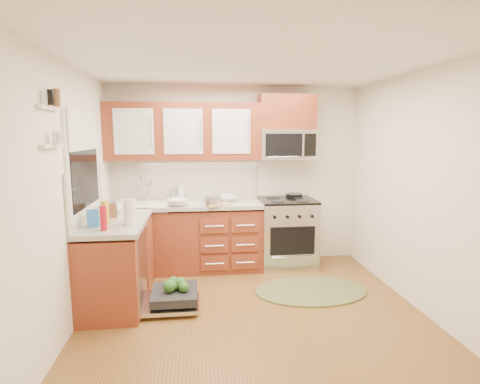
{
  "coord_description": "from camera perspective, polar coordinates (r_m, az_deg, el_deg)",
  "views": [
    {
      "loc": [
        -0.57,
        -3.55,
        1.85
      ],
      "look_at": [
        -0.05,
        0.85,
        1.16
      ],
      "focal_mm": 28.0,
      "sensor_mm": 36.0,
      "label": 1
    }
  ],
  "objects": [
    {
      "name": "countertop_back",
      "position": [
        5.08,
        -8.37,
        -1.97
      ],
      "size": [
        2.07,
        0.64,
        0.05
      ],
      "primitive_type": "cube",
      "color": "#AAA79C",
      "rests_on": "base_cabinet_back"
    },
    {
      "name": "dishwasher",
      "position": [
        4.24,
        -10.45,
        -15.62
      ],
      "size": [
        0.7,
        0.6,
        0.2
      ],
      "primitive_type": null,
      "color": "silver",
      "rests_on": "ground"
    },
    {
      "name": "cutting_board",
      "position": [
        4.87,
        -3.37,
        -1.94
      ],
      "size": [
        0.37,
        0.3,
        0.02
      ],
      "primitive_type": "cube",
      "rotation": [
        0.0,
        0.0,
        0.37
      ],
      "color": "tan",
      "rests_on": "countertop_back"
    },
    {
      "name": "skillet",
      "position": [
        5.43,
        8.25,
        -0.5
      ],
      "size": [
        0.3,
        0.3,
        0.04
      ],
      "primitive_type": "cylinder",
      "rotation": [
        0.0,
        0.0,
        -0.34
      ],
      "color": "black",
      "rests_on": "range"
    },
    {
      "name": "backsplash_back",
      "position": [
        5.33,
        -8.36,
        1.9
      ],
      "size": [
        2.05,
        0.02,
        0.57
      ],
      "primitive_type": "cube",
      "color": "#B6B1A3",
      "rests_on": "ground"
    },
    {
      "name": "red_bottle",
      "position": [
        3.83,
        -20.09,
        -3.77
      ],
      "size": [
        0.07,
        0.07,
        0.24
      ],
      "primitive_type": "cylinder",
      "rotation": [
        0.0,
        0.0,
        0.16
      ],
      "color": "#A70D21",
      "rests_on": "countertop_left"
    },
    {
      "name": "blue_carton",
      "position": [
        4.01,
        -21.52,
        -3.75
      ],
      "size": [
        0.13,
        0.1,
        0.18
      ],
      "primitive_type": "cube",
      "rotation": [
        0.0,
        0.0,
        0.33
      ],
      "color": "blue",
      "rests_on": "countertop_left"
    },
    {
      "name": "base_cabinet_left",
      "position": [
        4.41,
        -18.19,
        -10.42
      ],
      "size": [
        0.6,
        1.25,
        0.85
      ],
      "primitive_type": "cube",
      "color": "maroon",
      "rests_on": "ground"
    },
    {
      "name": "rug",
      "position": [
        4.66,
        10.8,
        -14.53
      ],
      "size": [
        1.55,
        1.29,
        0.02
      ],
      "primitive_type": null,
      "rotation": [
        0.0,
        0.0,
        -0.37
      ],
      "color": "#606439",
      "rests_on": "ground"
    },
    {
      "name": "base_cabinet_back",
      "position": [
        5.2,
        -8.25,
        -7.09
      ],
      "size": [
        2.05,
        0.6,
        0.85
      ],
      "primitive_type": "cube",
      "color": "maroon",
      "rests_on": "ground"
    },
    {
      "name": "shelf_upper",
      "position": [
        3.41,
        -27.02,
        11.35
      ],
      "size": [
        0.04,
        0.4,
        0.03
      ],
      "primitive_type": "cube",
      "color": "white",
      "rests_on": "ground"
    },
    {
      "name": "canister",
      "position": [
        5.28,
        -9.89,
        -0.37
      ],
      "size": [
        0.12,
        0.12,
        0.17
      ],
      "primitive_type": "cylinder",
      "rotation": [
        0.0,
        0.0,
        -0.09
      ],
      "color": "silver",
      "rests_on": "countertop_back"
    },
    {
      "name": "bowl_a",
      "position": [
        5.17,
        -1.97,
        -1.04
      ],
      "size": [
        0.33,
        0.33,
        0.07
      ],
      "primitive_type": "imported",
      "rotation": [
        0.0,
        0.0,
        0.29
      ],
      "color": "#999999",
      "rests_on": "countertop_back"
    },
    {
      "name": "wall_front",
      "position": [
        1.98,
        10.41,
        -8.79
      ],
      "size": [
        3.5,
        0.04,
        2.5
      ],
      "primitive_type": "cube",
      "color": "silver",
      "rests_on": "ground"
    },
    {
      "name": "window",
      "position": [
        4.23,
        -22.79,
        4.15
      ],
      "size": [
        0.03,
        1.05,
        1.05
      ],
      "primitive_type": null,
      "color": "white",
      "rests_on": "ground"
    },
    {
      "name": "wooden_box",
      "position": [
        4.41,
        -19.26,
        -2.67
      ],
      "size": [
        0.18,
        0.14,
        0.16
      ],
      "primitive_type": "cube",
      "rotation": [
        0.0,
        0.0,
        0.22
      ],
      "color": "brown",
      "rests_on": "countertop_left"
    },
    {
      "name": "soap_bottle_b",
      "position": [
        4.76,
        -17.66,
        -1.61
      ],
      "size": [
        0.1,
        0.1,
        0.18
      ],
      "primitive_type": "imported",
      "rotation": [
        0.0,
        0.0,
        0.32
      ],
      "color": "#999999",
      "rests_on": "countertop_left"
    },
    {
      "name": "range",
      "position": [
        5.32,
        7.14,
        -6.16
      ],
      "size": [
        0.76,
        0.64,
        0.95
      ],
      "primitive_type": null,
      "color": "silver",
      "rests_on": "ground"
    },
    {
      "name": "wall_left",
      "position": [
        3.79,
        -24.79,
        -1.01
      ],
      "size": [
        0.04,
        3.5,
        2.5
      ],
      "primitive_type": "cube",
      "color": "silver",
      "rests_on": "ground"
    },
    {
      "name": "bowl_b",
      "position": [
        4.9,
        -9.43,
        -1.58
      ],
      "size": [
        0.33,
        0.33,
        0.09
      ],
      "primitive_type": "imported",
      "rotation": [
        0.0,
        0.0,
        -0.18
      ],
      "color": "#999999",
      "rests_on": "countertop_back"
    },
    {
      "name": "backsplash_left",
      "position": [
        4.29,
        -22.43,
        -0.35
      ],
      "size": [
        0.02,
        1.25,
        0.57
      ],
      "primitive_type": "cube",
      "color": "#B6B1A3",
      "rests_on": "ground"
    },
    {
      "name": "upper_cabinets",
      "position": [
        5.13,
        -8.58,
        9.08
      ],
      "size": [
        2.05,
        0.35,
        0.75
      ],
      "primitive_type": null,
      "color": "maroon",
      "rests_on": "ground"
    },
    {
      "name": "sink",
      "position": [
        5.13,
        -14.24,
        -3.2
      ],
      "size": [
        0.62,
        0.5,
        0.26
      ],
      "primitive_type": null,
      "color": "white",
      "rests_on": "ground"
    },
    {
      "name": "countertop_left",
      "position": [
        4.27,
        -18.36,
        -4.39
      ],
      "size": [
        0.64,
        1.27,
        0.05
      ],
      "primitive_type": "cube",
      "color": "#AAA79C",
      "rests_on": "base_cabinet_left"
    },
    {
      "name": "wall_back",
      "position": [
        5.37,
        -0.6,
        2.48
      ],
      "size": [
        3.5,
        0.04,
        2.5
      ],
      "primitive_type": "cube",
      "color": "silver",
      "rests_on": "ground"
    },
    {
      "name": "window_blind",
      "position": [
        4.21,
        -22.73,
        8.64
      ],
      "size": [
        0.02,
        0.96,
        0.4
      ],
      "primitive_type": "cube",
      "color": "white",
      "rests_on": "ground"
    },
    {
      "name": "soap_bottle_a",
      "position": [
        5.3,
        -9.04,
        0.17
      ],
      "size": [
        0.13,
        0.13,
        0.26
      ],
      "primitive_type": "imported",
      "rotation": [
        0.0,
        0.0,
        0.35
      ],
      "color": "#999999",
      "rests_on": "countertop_back"
    },
    {
      "name": "cabinet_over_mw",
      "position": [
        5.28,
        7.11,
        11.92
      ],
      "size": [
        0.76,
        0.35,
        0.47
      ],
      "primitive_type": "cube",
      "color": "maroon",
      "rests_on": "ground"
    },
    {
      "name": "microwave",
      "position": [
        5.25,
        7.08,
        7.2
      ],
      "size": [
        0.76,
        0.38,
        0.4
      ],
      "primitive_type": null,
      "color": "silver",
      "rests_on": "ground"
    },
    {
      "name": "mustard_bottle",
      "position": [
        4.12,
        -19.84,
        -2.94
      ],
      "size": [
        0.09,
        0.09,
        0.23
      ],
      "primitive_type": "cylinder",
      "rotation": [
        0.0,
        0.0,
        0.34
      ],
      "color": "yellow",
      "rests_on": "countertop_left"
    },
    {
      "name": "shelf_lower",
      "position": [
        3.4,
        -26.67,
        6.31
      ],
      "size": [
        0.04,
        0.4,
        0.03
      ],
      "primitive_type": "cube",
      "color": "white",
      "rests_on": "ground"
    },
    {
      "name": "cup",
      "position": [
        5.18,
        -2.08,
        -0.78
      ],
      "size": [
        0.18,
        0.18,
        0.11
      ],
      "primitive_type": "imported",
      "rotation": [
        0.0,
        0.0,
        0.36
      ],
      "color": "#999999",
      "rests_on": "countertop_back"
    },
    {
      "name": "paper_towel_roll",
      "position": [
        3.99,
        -16.44,
        -2.92
      ],
      "size": [
        0.13,
        0.13,
        0.26
      ],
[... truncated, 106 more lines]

